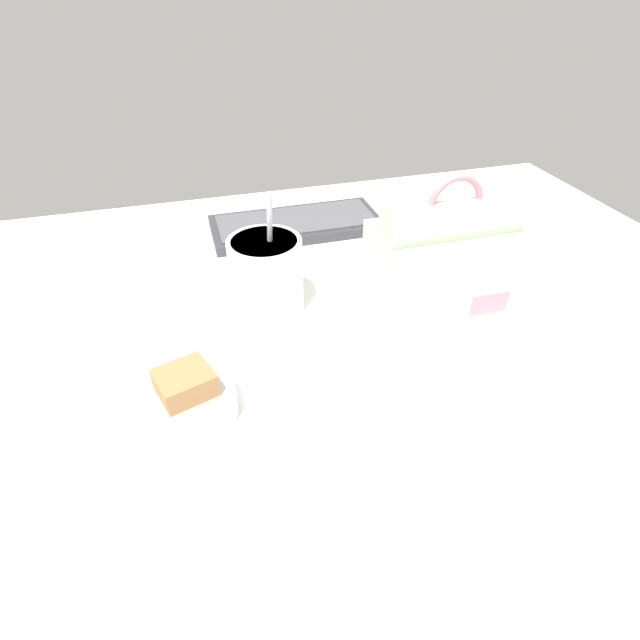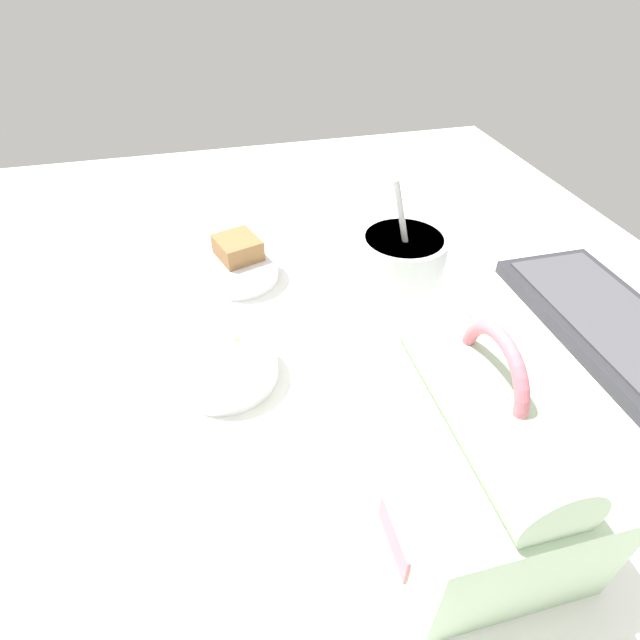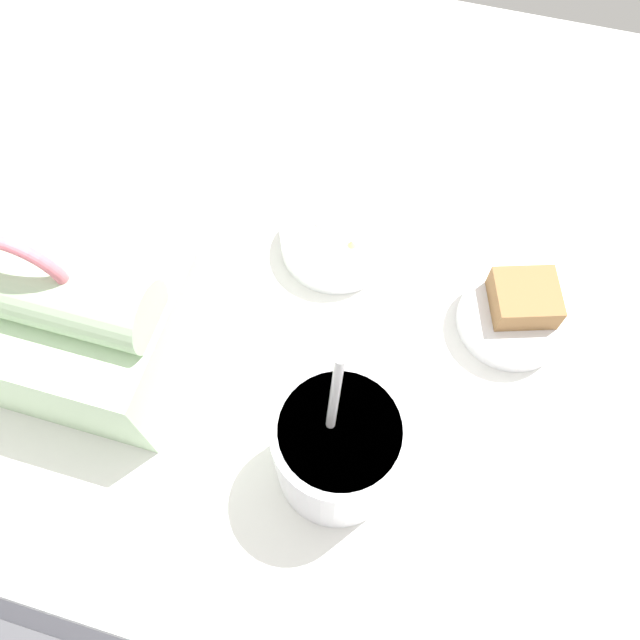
# 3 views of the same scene
# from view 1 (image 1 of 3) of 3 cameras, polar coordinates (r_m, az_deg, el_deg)

# --- Properties ---
(desk_surface) EXTENTS (1.40, 1.10, 0.02)m
(desk_surface) POSITION_cam_1_polar(r_m,az_deg,el_deg) (0.69, 0.90, -3.35)
(desk_surface) COLOR white
(desk_surface) RESTS_ON ground
(keyboard) EXTENTS (0.32, 0.14, 0.02)m
(keyboard) POSITION_cam_1_polar(r_m,az_deg,el_deg) (0.98, -2.73, 10.88)
(keyboard) COLOR #2D2D33
(keyboard) RESTS_ON desk_surface
(lunch_bag) EXTENTS (0.21, 0.15, 0.20)m
(lunch_bag) POSITION_cam_1_polar(r_m,az_deg,el_deg) (0.76, 14.18, 6.92)
(lunch_bag) COLOR #B7D6AD
(lunch_bag) RESTS_ON desk_surface
(soup_cup) EXTENTS (0.10, 0.10, 0.19)m
(soup_cup) POSITION_cam_1_polar(r_m,az_deg,el_deg) (0.72, -6.14, 5.15)
(soup_cup) COLOR silver
(soup_cup) RESTS_ON desk_surface
(bento_bowl_sandwich) EXTENTS (0.11, 0.11, 0.07)m
(bento_bowl_sandwich) POSITION_cam_1_polar(r_m,az_deg,el_deg) (0.59, -14.77, -8.85)
(bento_bowl_sandwich) COLOR silver
(bento_bowl_sandwich) RESTS_ON desk_surface
(bento_bowl_snacks) EXTENTS (0.12, 0.12, 0.05)m
(bento_bowl_snacks) POSITION_cam_1_polar(r_m,az_deg,el_deg) (0.59, 3.96, -8.58)
(bento_bowl_snacks) COLOR silver
(bento_bowl_snacks) RESTS_ON desk_surface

